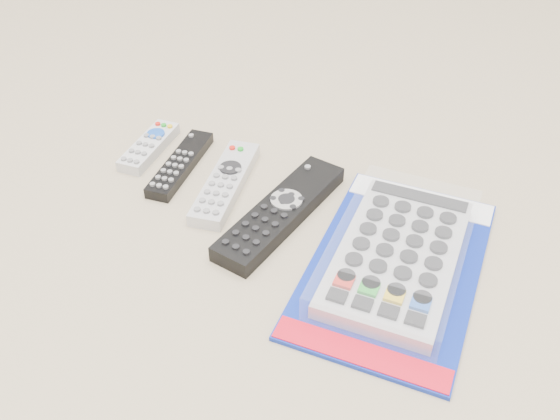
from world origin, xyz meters
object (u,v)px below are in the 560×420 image
at_px(remote_small_grey, 149,146).
at_px(remote_slim_black, 180,164).
at_px(remote_large_black, 281,212).
at_px(jumbo_remote_packaged, 398,254).
at_px(remote_silver_dvd, 225,183).

height_order(remote_small_grey, remote_slim_black, same).
relative_size(remote_small_grey, remote_slim_black, 0.79).
height_order(remote_large_black, jumbo_remote_packaged, jumbo_remote_packaged).
height_order(remote_slim_black, jumbo_remote_packaged, jumbo_remote_packaged).
height_order(remote_slim_black, remote_silver_dvd, remote_silver_dvd).
height_order(remote_small_grey, jumbo_remote_packaged, jumbo_remote_packaged).
relative_size(remote_large_black, jumbo_remote_packaged, 0.72).
xyz_separation_m(remote_small_grey, jumbo_remote_packaged, (0.42, -0.07, 0.01)).
bearing_deg(remote_large_black, jumbo_remote_packaged, 2.27).
bearing_deg(jumbo_remote_packaged, remote_small_grey, 166.89).
distance_m(remote_slim_black, remote_large_black, 0.19).
bearing_deg(remote_large_black, remote_small_grey, 175.85).
bearing_deg(remote_silver_dvd, remote_large_black, -25.70).
distance_m(remote_small_grey, remote_large_black, 0.26).
bearing_deg(remote_large_black, remote_silver_dvd, 173.72).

